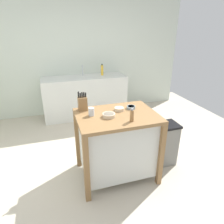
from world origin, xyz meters
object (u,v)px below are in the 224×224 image
at_px(kitchen_island, 117,142).
at_px(bowl_ceramic_small, 119,109).
at_px(knife_block, 83,103).
at_px(drinking_cup, 91,112).
at_px(bottle_spray_cleaner, 102,70).
at_px(sink_faucet, 83,70).
at_px(bowl_stoneware_deep, 131,107).
at_px(bowl_ceramic_wide, 109,115).
at_px(trash_bin, 164,144).
at_px(pepper_grinder, 132,115).

relative_size(kitchen_island, bowl_ceramic_small, 8.11).
bearing_deg(bowl_ceramic_small, kitchen_island, -121.62).
distance_m(kitchen_island, knife_block, 0.66).
height_order(drinking_cup, bottle_spray_cleaner, bottle_spray_cleaner).
distance_m(bowl_ceramic_small, sink_faucet, 2.14).
bearing_deg(kitchen_island, bowl_stoneware_deep, 27.72).
relative_size(bowl_ceramic_wide, trash_bin, 0.24).
height_order(kitchen_island, bottle_spray_cleaner, bottle_spray_cleaner).
bearing_deg(sink_faucet, knife_block, -99.76).
bearing_deg(knife_block, pepper_grinder, -46.48).
bearing_deg(knife_block, trash_bin, -11.41).
bearing_deg(pepper_grinder, bowl_stoneware_deep, 68.86).
xyz_separation_m(knife_block, sink_faucet, (0.34, 1.98, 0.01)).
height_order(bowl_ceramic_wide, drinking_cup, drinking_cup).
bearing_deg(pepper_grinder, sink_faucet, 92.90).
relative_size(bowl_ceramic_small, bowl_ceramic_wide, 0.79).
bearing_deg(knife_block, drinking_cup, -70.72).
relative_size(drinking_cup, sink_faucet, 0.45).
bearing_deg(pepper_grinder, kitchen_island, 113.15).
bearing_deg(kitchen_island, knife_block, 144.48).
height_order(kitchen_island, bowl_ceramic_wide, bowl_ceramic_wide).
relative_size(kitchen_island, bowl_stoneware_deep, 8.76).
xyz_separation_m(knife_block, trash_bin, (1.10, -0.22, -0.67)).
bearing_deg(bottle_spray_cleaner, bowl_stoneware_deep, -94.22).
height_order(knife_block, bowl_stoneware_deep, knife_block).
xyz_separation_m(bowl_ceramic_small, sink_faucet, (-0.09, 2.14, 0.08)).
bearing_deg(bowl_stoneware_deep, knife_block, 166.79).
xyz_separation_m(bowl_stoneware_deep, drinking_cup, (-0.53, -0.05, 0.03)).
bearing_deg(bottle_spray_cleaner, bowl_ceramic_small, -98.85).
distance_m(kitchen_island, sink_faucet, 2.30).
bearing_deg(drinking_cup, bottle_spray_cleaner, 71.74).
distance_m(bowl_ceramic_wide, trash_bin, 1.04).
height_order(bowl_ceramic_small, pepper_grinder, pepper_grinder).
bearing_deg(pepper_grinder, knife_block, 133.52).
relative_size(bowl_ceramic_small, trash_bin, 0.19).
height_order(bowl_ceramic_wide, bottle_spray_cleaner, bottle_spray_cleaner).
bearing_deg(kitchen_island, pepper_grinder, -66.85).
bearing_deg(drinking_cup, bowl_ceramic_wide, -29.30).
distance_m(pepper_grinder, trash_bin, 0.94).
distance_m(bowl_ceramic_small, bowl_stoneware_deep, 0.17).
bearing_deg(pepper_grinder, bottle_spray_cleaner, 83.15).
bearing_deg(kitchen_island, drinking_cup, 167.36).
relative_size(kitchen_island, drinking_cup, 9.95).
bearing_deg(bowl_stoneware_deep, sink_faucet, 96.99).
distance_m(kitchen_island, bowl_ceramic_wide, 0.43).
bearing_deg(bottle_spray_cleaner, sink_faucet, 164.36).
bearing_deg(pepper_grinder, drinking_cup, 143.44).
bearing_deg(bowl_ceramic_wide, bowl_stoneware_deep, 24.71).
bearing_deg(kitchen_island, trash_bin, 3.27).
bearing_deg(bowl_stoneware_deep, trash_bin, -9.19).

